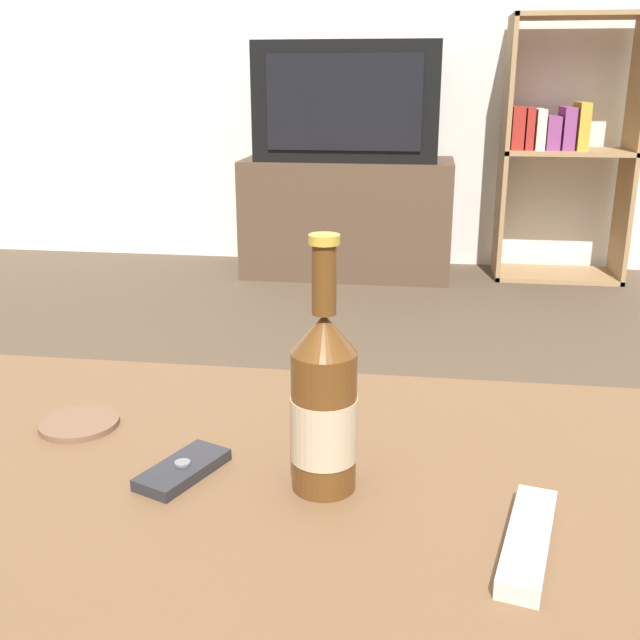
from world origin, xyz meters
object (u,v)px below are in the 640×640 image
(tv_stand, at_px, (347,217))
(cell_phone, at_px, (183,469))
(remote_control, at_px, (528,540))
(television, at_px, (349,101))
(beer_bottle, at_px, (324,405))
(bookshelf, at_px, (561,145))

(tv_stand, distance_m, cell_phone, 2.72)
(remote_control, bearing_deg, tv_stand, 112.71)
(television, relative_size, remote_control, 4.46)
(tv_stand, relative_size, remote_control, 5.30)
(cell_phone, bearing_deg, tv_stand, 114.61)
(television, bearing_deg, tv_stand, 90.00)
(cell_phone, bearing_deg, beer_bottle, 21.91)
(tv_stand, height_order, remote_control, tv_stand)
(cell_phone, xyz_separation_m, remote_control, (0.38, -0.09, 0.00))
(television, distance_m, bookshelf, 0.97)
(tv_stand, distance_m, remote_control, 2.85)
(bookshelf, bearing_deg, beer_bottle, -103.74)
(beer_bottle, distance_m, remote_control, 0.25)
(beer_bottle, bearing_deg, tv_stand, 95.56)
(tv_stand, relative_size, bookshelf, 0.83)
(tv_stand, bearing_deg, remote_control, -80.33)
(television, relative_size, beer_bottle, 2.78)
(beer_bottle, bearing_deg, television, 95.57)
(bookshelf, distance_m, cell_phone, 2.92)
(bookshelf, distance_m, beer_bottle, 2.87)
(television, bearing_deg, beer_bottle, -84.43)
(television, xyz_separation_m, beer_bottle, (0.26, -2.71, -0.25))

